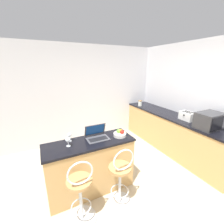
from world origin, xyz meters
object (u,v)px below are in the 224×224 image
(fruit_bowl, at_px, (120,134))
(wine_glass_tall, at_px, (69,135))
(bar_stool_far, at_px, (120,179))
(storage_jar, at_px, (140,103))
(laptop, at_px, (97,135))
(toaster, at_px, (187,116))
(wine_glass_short, at_px, (68,140))
(microwave, at_px, (209,121))
(bar_stool_near, at_px, (81,193))

(fruit_bowl, relative_size, wine_glass_tall, 1.52)
(bar_stool_far, height_order, storage_jar, storage_jar)
(bar_stool_far, bearing_deg, laptop, 105.09)
(bar_stool_far, bearing_deg, toaster, 14.03)
(fruit_bowl, relative_size, wine_glass_short, 1.47)
(microwave, bearing_deg, storage_jar, 94.68)
(laptop, height_order, storage_jar, laptop)
(microwave, bearing_deg, wine_glass_short, 168.76)
(wine_glass_short, bearing_deg, bar_stool_near, -87.17)
(storage_jar, bearing_deg, microwave, -85.32)
(microwave, xyz_separation_m, wine_glass_tall, (-2.48, 0.65, -0.05))
(fruit_bowl, bearing_deg, wine_glass_short, 177.14)
(toaster, height_order, wine_glass_tall, toaster)
(fruit_bowl, xyz_separation_m, storage_jar, (1.51, 1.49, 0.04))
(wine_glass_short, bearing_deg, fruit_bowl, -2.86)
(fruit_bowl, distance_m, wine_glass_short, 0.86)
(fruit_bowl, xyz_separation_m, wine_glass_short, (-0.86, 0.04, 0.06))
(microwave, relative_size, fruit_bowl, 2.26)
(laptop, distance_m, storage_jar, 2.35)
(microwave, distance_m, storage_jar, 1.96)
(wine_glass_tall, relative_size, storage_jar, 0.85)
(bar_stool_near, distance_m, microwave, 2.58)
(bar_stool_near, xyz_separation_m, microwave, (2.50, -0.01, 0.61))
(fruit_bowl, bearing_deg, bar_stool_far, -117.49)
(bar_stool_near, xyz_separation_m, wine_glass_short, (-0.02, 0.49, 0.55))
(laptop, relative_size, storage_jar, 2.14)
(bar_stool_near, relative_size, fruit_bowl, 4.63)
(bar_stool_near, bearing_deg, wine_glass_short, 92.83)
(wine_glass_tall, relative_size, wine_glass_short, 0.96)
(laptop, distance_m, toaster, 2.10)
(toaster, xyz_separation_m, storage_jar, (-0.20, 1.45, -0.01))
(storage_jar, bearing_deg, toaster, -82.04)
(fruit_bowl, bearing_deg, bar_stool_near, -151.84)
(microwave, relative_size, wine_glass_tall, 3.45)
(storage_jar, bearing_deg, wine_glass_short, -148.53)
(fruit_bowl, height_order, wine_glass_short, wine_glass_short)
(microwave, xyz_separation_m, storage_jar, (-0.16, 1.95, -0.07))
(fruit_bowl, bearing_deg, toaster, 1.39)
(fruit_bowl, distance_m, storage_jar, 2.13)
(toaster, distance_m, storage_jar, 1.46)
(bar_stool_near, relative_size, storage_jar, 5.97)
(fruit_bowl, height_order, wine_glass_tall, wine_glass_tall)
(laptop, xyz_separation_m, wine_glass_short, (-0.47, -0.07, 0.05))
(bar_stool_far, distance_m, storage_jar, 2.66)
(laptop, height_order, wine_glass_tall, laptop)
(microwave, bearing_deg, bar_stool_far, 179.56)
(storage_jar, relative_size, wine_glass_short, 1.14)
(microwave, xyz_separation_m, toaster, (0.04, 0.50, -0.06))
(laptop, xyz_separation_m, toaster, (2.10, -0.07, 0.04))
(microwave, height_order, fruit_bowl, microwave)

